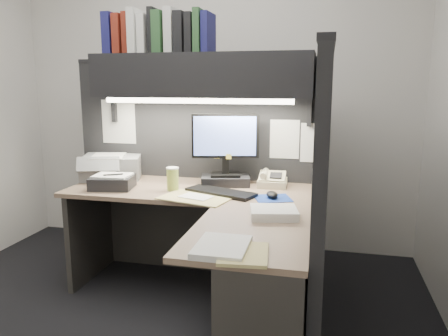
{
  "coord_description": "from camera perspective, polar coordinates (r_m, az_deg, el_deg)",
  "views": [
    {
      "loc": [
        1.0,
        -2.25,
        1.45
      ],
      "look_at": [
        0.34,
        0.51,
        0.9
      ],
      "focal_mm": 35.0,
      "sensor_mm": 36.0,
      "label": 1
    }
  ],
  "objects": [
    {
      "name": "floor",
      "position": [
        2.85,
        -9.68,
        -19.64
      ],
      "size": [
        3.5,
        3.5,
        0.0
      ],
      "primitive_type": "plane",
      "color": "black",
      "rests_on": "ground"
    },
    {
      "name": "wall_back",
      "position": [
        3.88,
        -1.56,
        9.59
      ],
      "size": [
        3.5,
        0.04,
        2.7
      ],
      "primitive_type": "cube",
      "color": "silver",
      "rests_on": "floor"
    },
    {
      "name": "partition_back",
      "position": [
        3.38,
        -3.51,
        -0.03
      ],
      "size": [
        1.9,
        0.06,
        1.6
      ],
      "primitive_type": "cube",
      "color": "black",
      "rests_on": "floor"
    },
    {
      "name": "partition_right",
      "position": [
        2.51,
        12.53,
        -4.2
      ],
      "size": [
        0.06,
        1.5,
        1.6
      ],
      "primitive_type": "cube",
      "color": "black",
      "rests_on": "floor"
    },
    {
      "name": "desk",
      "position": [
        2.53,
        -0.89,
        -12.43
      ],
      "size": [
        1.7,
        1.53,
        0.73
      ],
      "color": "#836A53",
      "rests_on": "floor"
    },
    {
      "name": "overhead_shelf",
      "position": [
        3.12,
        -2.93,
        11.97
      ],
      "size": [
        1.55,
        0.34,
        0.3
      ],
      "primitive_type": "cube",
      "color": "black",
      "rests_on": "partition_back"
    },
    {
      "name": "task_light_tube",
      "position": [
        2.99,
        -3.66,
        8.75
      ],
      "size": [
        1.32,
        0.04,
        0.04
      ],
      "primitive_type": "cylinder",
      "rotation": [
        0.0,
        1.57,
        0.0
      ],
      "color": "white",
      "rests_on": "overhead_shelf"
    },
    {
      "name": "monitor",
      "position": [
        3.09,
        0.19,
        1.43
      ],
      "size": [
        0.47,
        0.28,
        0.51
      ],
      "rotation": [
        0.0,
        0.0,
        0.23
      ],
      "color": "black",
      "rests_on": "desk"
    },
    {
      "name": "keyboard",
      "position": [
        2.87,
        -0.44,
        -3.2
      ],
      "size": [
        0.5,
        0.32,
        0.02
      ],
      "primitive_type": "cube",
      "rotation": [
        0.0,
        0.0,
        -0.36
      ],
      "color": "black",
      "rests_on": "desk"
    },
    {
      "name": "mousepad",
      "position": [
        2.78,
        6.37,
        -3.95
      ],
      "size": [
        0.28,
        0.27,
        0.0
      ],
      "primitive_type": "cube",
      "rotation": [
        0.0,
        0.0,
        0.36
      ],
      "color": "navy",
      "rests_on": "desk"
    },
    {
      "name": "mouse",
      "position": [
        2.78,
        6.3,
        -3.47
      ],
      "size": [
        0.1,
        0.13,
        0.04
      ],
      "primitive_type": "ellipsoid",
      "rotation": [
        0.0,
        0.0,
        0.29
      ],
      "color": "black",
      "rests_on": "mousepad"
    },
    {
      "name": "telephone",
      "position": [
        3.1,
        6.35,
        -1.65
      ],
      "size": [
        0.21,
        0.22,
        0.08
      ],
      "primitive_type": "cube",
      "rotation": [
        0.0,
        0.0,
        0.04
      ],
      "color": "beige",
      "rests_on": "desk"
    },
    {
      "name": "coffee_cup",
      "position": [
        2.98,
        -6.72,
        -1.52
      ],
      "size": [
        0.09,
        0.09,
        0.15
      ],
      "primitive_type": "cylinder",
      "rotation": [
        0.0,
        0.0,
        -0.19
      ],
      "color": "#D6C955",
      "rests_on": "desk"
    },
    {
      "name": "printer",
      "position": [
        3.47,
        -14.4,
        0.18
      ],
      "size": [
        0.52,
        0.48,
        0.17
      ],
      "primitive_type": "cube",
      "rotation": [
        0.0,
        0.0,
        0.33
      ],
      "color": "gray",
      "rests_on": "desk"
    },
    {
      "name": "notebook_stack",
      "position": [
        3.12,
        -14.36,
        -1.82
      ],
      "size": [
        0.32,
        0.28,
        0.08
      ],
      "primitive_type": "cube",
      "rotation": [
        0.0,
        0.0,
        0.19
      ],
      "color": "black",
      "rests_on": "desk"
    },
    {
      "name": "open_folder",
      "position": [
        2.78,
        -3.69,
        -3.88
      ],
      "size": [
        0.49,
        0.38,
        0.01
      ],
      "primitive_type": "cube",
      "rotation": [
        0.0,
        0.0,
        -0.24
      ],
      "color": "tan",
      "rests_on": "desk"
    },
    {
      "name": "paper_stack_a",
      "position": [
        2.41,
        6.51,
        -5.8
      ],
      "size": [
        0.29,
        0.26,
        0.05
      ],
      "primitive_type": "cube",
      "rotation": [
        0.0,
        0.0,
        0.21
      ],
      "color": "white",
      "rests_on": "desk"
    },
    {
      "name": "paper_stack_b",
      "position": [
        1.94,
        -0.26,
        -10.31
      ],
      "size": [
        0.23,
        0.28,
        0.03
      ],
      "primitive_type": "cube",
      "rotation": [
        0.0,
        0.0,
        0.01
      ],
      "color": "white",
      "rests_on": "desk"
    },
    {
      "name": "manila_stack",
      "position": [
        1.89,
        2.6,
        -11.15
      ],
      "size": [
        0.23,
        0.28,
        0.01
      ],
      "primitive_type": "cube",
      "rotation": [
        0.0,
        0.0,
        0.11
      ],
      "color": "tan",
      "rests_on": "desk"
    },
    {
      "name": "binder_row",
      "position": [
        3.25,
        -8.67,
        17.01
      ],
      "size": [
        0.79,
        0.26,
        0.31
      ],
      "color": "#15164C",
      "rests_on": "overhead_shelf"
    },
    {
      "name": "pinned_papers",
      "position": [
        2.89,
        1.75,
        3.2
      ],
      "size": [
        1.76,
        1.31,
        0.51
      ],
      "color": "white",
      "rests_on": "partition_back"
    }
  ]
}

